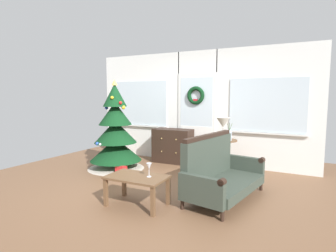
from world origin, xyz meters
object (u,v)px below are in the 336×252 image
(side_table, at_px, (225,149))
(wine_glass, at_px, (149,167))
(settee_sofa, at_px, (219,173))
(flower_vase, at_px, (229,135))
(dresser_cabinet, at_px, (173,146))
(gift_box, at_px, (121,169))
(christmas_tree, at_px, (116,136))
(table_lamp, at_px, (223,125))
(coffee_table, at_px, (137,181))

(side_table, relative_size, wine_glass, 3.42)
(settee_sofa, relative_size, flower_vase, 4.64)
(dresser_cabinet, relative_size, gift_box, 5.03)
(dresser_cabinet, bearing_deg, gift_box, -109.49)
(christmas_tree, height_order, dresser_cabinet, christmas_tree)
(side_table, height_order, table_lamp, table_lamp)
(dresser_cabinet, xyz_separation_m, side_table, (1.31, -0.26, 0.09))
(table_lamp, bearing_deg, dresser_cabinet, 170.11)
(side_table, distance_m, table_lamp, 0.48)
(settee_sofa, bearing_deg, side_table, 102.78)
(side_table, relative_size, flower_vase, 1.91)
(christmas_tree, height_order, wine_glass, christmas_tree)
(settee_sofa, bearing_deg, coffee_table, -138.14)
(christmas_tree, relative_size, wine_glass, 9.64)
(flower_vase, bearing_deg, coffee_table, -108.10)
(flower_vase, bearing_deg, gift_box, -151.51)
(dresser_cabinet, bearing_deg, coffee_table, -74.51)
(dresser_cabinet, bearing_deg, side_table, -11.14)
(wine_glass, bearing_deg, flower_vase, 75.63)
(christmas_tree, distance_m, side_table, 2.29)
(table_lamp, height_order, flower_vase, table_lamp)
(wine_glass, bearing_deg, table_lamp, 80.19)
(flower_vase, distance_m, wine_glass, 2.21)
(coffee_table, bearing_deg, settee_sofa, 41.86)
(settee_sofa, height_order, gift_box, settee_sofa)
(coffee_table, bearing_deg, wine_glass, 17.41)
(settee_sofa, xyz_separation_m, side_table, (-0.32, 1.41, 0.10))
(dresser_cabinet, distance_m, wine_glass, 2.60)
(coffee_table, bearing_deg, flower_vase, 71.90)
(christmas_tree, xyz_separation_m, settee_sofa, (2.45, -0.62, -0.32))
(side_table, relative_size, coffee_table, 0.78)
(dresser_cabinet, bearing_deg, table_lamp, -9.89)
(dresser_cabinet, height_order, coffee_table, dresser_cabinet)
(side_table, xyz_separation_m, table_lamp, (-0.06, 0.04, 0.48))
(dresser_cabinet, height_order, gift_box, dresser_cabinet)
(settee_sofa, height_order, table_lamp, table_lamp)
(flower_vase, xyz_separation_m, wine_glass, (-0.55, -2.13, -0.22))
(christmas_tree, relative_size, table_lamp, 4.27)
(side_table, bearing_deg, christmas_tree, -159.84)
(christmas_tree, bearing_deg, table_lamp, 21.65)
(coffee_table, relative_size, gift_box, 4.68)
(coffee_table, bearing_deg, gift_box, 135.11)
(side_table, xyz_separation_m, gift_box, (-1.78, -1.08, -0.38))
(christmas_tree, height_order, settee_sofa, christmas_tree)
(coffee_table, bearing_deg, dresser_cabinet, 105.49)
(table_lamp, xyz_separation_m, coffee_table, (-0.55, -2.28, -0.59))
(wine_glass, bearing_deg, settee_sofa, 45.67)
(dresser_cabinet, height_order, wine_glass, dresser_cabinet)
(side_table, distance_m, wine_glass, 2.23)
(christmas_tree, height_order, table_lamp, christmas_tree)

